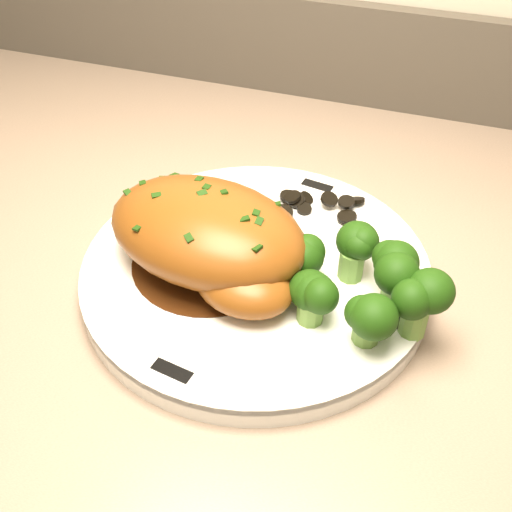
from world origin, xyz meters
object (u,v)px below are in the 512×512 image
(plate, at_px, (256,273))
(broccoli_florets, at_px, (357,283))
(chicken_breast, at_px, (211,237))
(counter, at_px, (125,446))

(plate, bearing_deg, broccoli_florets, -14.14)
(broccoli_florets, bearing_deg, chicken_breast, 176.33)
(counter, relative_size, plate, 6.50)
(counter, bearing_deg, plate, -8.42)
(counter, relative_size, chicken_breast, 10.07)
(counter, height_order, chicken_breast, counter)
(chicken_breast, xyz_separation_m, broccoli_florets, (0.12, -0.01, -0.01))
(plate, xyz_separation_m, chicken_breast, (-0.03, -0.01, 0.04))
(chicken_breast, bearing_deg, counter, 175.20)
(chicken_breast, bearing_deg, broccoli_florets, 6.27)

